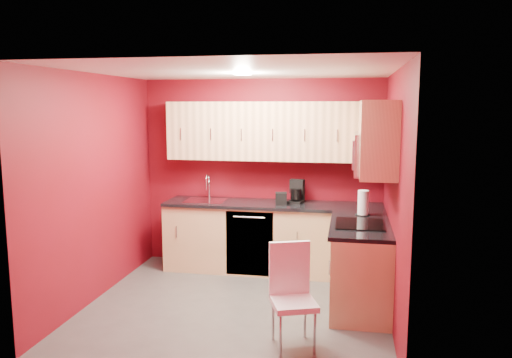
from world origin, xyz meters
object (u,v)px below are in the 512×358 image
(microwave, at_px, (373,154))
(coffee_maker, at_px, (296,192))
(dining_chair, at_px, (294,297))
(napkin_holder, at_px, (281,199))
(sink, at_px, (206,198))
(paper_towel, at_px, (363,203))

(microwave, xyz_separation_m, coffee_maker, (-0.91, 1.05, -0.60))
(coffee_maker, xyz_separation_m, dining_chair, (0.21, -2.08, -0.59))
(napkin_holder, bearing_deg, coffee_maker, 40.14)
(microwave, height_order, dining_chair, microwave)
(sink, bearing_deg, napkin_holder, -5.33)
(microwave, bearing_deg, napkin_holder, 139.83)
(microwave, relative_size, sink, 1.46)
(sink, xyz_separation_m, dining_chair, (1.40, -2.03, -0.48))
(napkin_holder, xyz_separation_m, dining_chair, (0.38, -1.94, -0.52))
(microwave, bearing_deg, dining_chair, -124.00)
(sink, xyz_separation_m, napkin_holder, (1.02, -0.09, 0.04))
(dining_chair, bearing_deg, sink, 104.46)
(microwave, xyz_separation_m, paper_towel, (-0.07, 0.47, -0.61))
(coffee_maker, xyz_separation_m, napkin_holder, (-0.17, -0.14, -0.07))
(sink, distance_m, coffee_maker, 1.19)
(paper_towel, bearing_deg, microwave, -81.14)
(paper_towel, height_order, dining_chair, paper_towel)
(paper_towel, relative_size, dining_chair, 0.31)
(coffee_maker, height_order, napkin_holder, coffee_maker)
(coffee_maker, relative_size, napkin_holder, 1.94)
(coffee_maker, bearing_deg, paper_towel, -22.83)
(napkin_holder, relative_size, dining_chair, 0.16)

